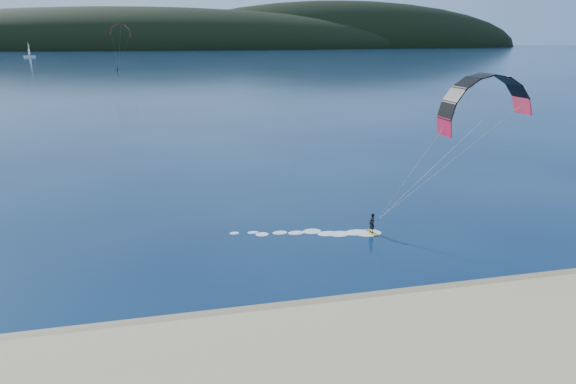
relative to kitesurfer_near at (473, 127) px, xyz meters
The scene contains 6 objects.
ground 20.96m from the kitesurfer_near, 144.57° to the right, with size 1800.00×1800.00×0.00m, color #081A3C.
wet_sand 18.93m from the kitesurfer_near, 157.00° to the right, with size 220.00×2.50×0.10m.
headland 734.33m from the kitesurfer_near, 91.17° to the left, with size 1200.00×310.00×140.00m.
kitesurfer_near is the anchor object (origin of this frame).
kitesurfer_far 192.22m from the kitesurfer_near, 102.23° to the left, with size 8.48×8.51×17.96m.
sailboat 407.08m from the kitesurfer_near, 108.35° to the left, with size 8.13×5.57×11.39m.
Camera 1 is at (-3.08, -17.20, 13.86)m, focal length 30.22 mm.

